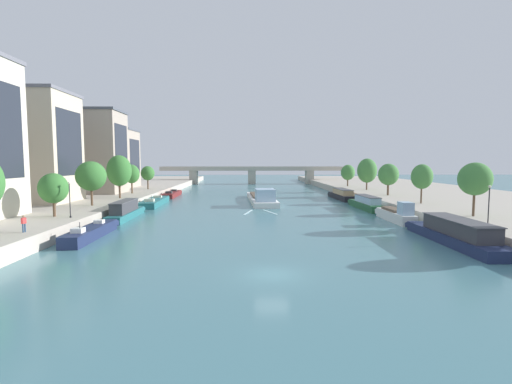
{
  "coord_description": "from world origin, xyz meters",
  "views": [
    {
      "loc": [
        -1.87,
        -26.99,
        8.47
      ],
      "look_at": [
        0.0,
        47.22,
        2.22
      ],
      "focal_mm": 25.96,
      "sensor_mm": 36.0,
      "label": 1
    }
  ],
  "objects_px": {
    "moored_boat_left_end": "(172,194)",
    "moored_boat_right_downstream": "(342,195)",
    "tree_right_far": "(475,179)",
    "bridge_far": "(252,173)",
    "moored_boat_left_downstream": "(155,202)",
    "tree_left_distant": "(119,171)",
    "moored_boat_right_lone": "(396,214)",
    "lamppost_right_bank": "(489,204)",
    "moored_boat_left_second": "(126,211)",
    "tree_left_end_of_row": "(91,176)",
    "tree_right_end_of_row": "(367,171)",
    "barge_midriver": "(262,198)",
    "person_on_quay": "(24,223)",
    "tree_left_far": "(132,174)",
    "moored_boat_left_upstream": "(92,232)",
    "tree_right_third": "(422,177)",
    "tree_left_by_lamp": "(53,188)",
    "tree_right_second": "(388,175)",
    "moored_boat_right_gap_after": "(366,203)",
    "tree_right_by_lamp": "(348,172)",
    "moored_boat_right_far": "(455,233)",
    "tree_left_midway": "(148,173)",
    "lamppost_left_bank": "(70,198)"
  },
  "relations": [
    {
      "from": "person_on_quay",
      "to": "bridge_far",
      "type": "bearing_deg",
      "value": 77.07
    },
    {
      "from": "tree_left_distant",
      "to": "tree_right_third",
      "type": "xyz_separation_m",
      "value": [
        51.34,
        -9.73,
        -0.72
      ]
    },
    {
      "from": "moored_boat_right_gap_after",
      "to": "tree_left_end_of_row",
      "type": "distance_m",
      "value": 45.65
    },
    {
      "from": "moored_boat_right_far",
      "to": "moored_boat_right_downstream",
      "type": "bearing_deg",
      "value": 90.31
    },
    {
      "from": "tree_left_distant",
      "to": "tree_right_second",
      "type": "xyz_separation_m",
      "value": [
        51.38,
        4.37,
        -0.91
      ]
    },
    {
      "from": "tree_right_end_of_row",
      "to": "tree_left_distant",
      "type": "bearing_deg",
      "value": -160.45
    },
    {
      "from": "tree_left_end_of_row",
      "to": "tree_left_distant",
      "type": "distance_m",
      "value": 11.38
    },
    {
      "from": "moored_boat_left_upstream",
      "to": "moored_boat_left_downstream",
      "type": "bearing_deg",
      "value": 91.32
    },
    {
      "from": "moored_boat_left_second",
      "to": "bridge_far",
      "type": "distance_m",
      "value": 84.14
    },
    {
      "from": "moored_boat_left_second",
      "to": "tree_left_midway",
      "type": "relative_size",
      "value": 2.45
    },
    {
      "from": "moored_boat_left_end",
      "to": "moored_boat_right_lone",
      "type": "bearing_deg",
      "value": -43.94
    },
    {
      "from": "moored_boat_left_downstream",
      "to": "tree_right_far",
      "type": "distance_m",
      "value": 53.55
    },
    {
      "from": "moored_boat_left_second",
      "to": "moored_boat_left_end",
      "type": "relative_size",
      "value": 0.97
    },
    {
      "from": "tree_left_end_of_row",
      "to": "tree_right_by_lamp",
      "type": "height_order",
      "value": "tree_left_end_of_row"
    },
    {
      "from": "moored_boat_left_downstream",
      "to": "tree_right_third",
      "type": "xyz_separation_m",
      "value": [
        45.91,
        -13.21,
        5.38
      ]
    },
    {
      "from": "tree_left_distant",
      "to": "moored_boat_left_end",
      "type": "bearing_deg",
      "value": 74.97
    },
    {
      "from": "moored_boat_right_lone",
      "to": "tree_right_end_of_row",
      "type": "bearing_deg",
      "value": 78.25
    },
    {
      "from": "moored_boat_right_lone",
      "to": "lamppost_right_bank",
      "type": "xyz_separation_m",
      "value": [
        4.17,
        -13.45,
        3.07
      ]
    },
    {
      "from": "moored_boat_left_downstream",
      "to": "tree_left_far",
      "type": "distance_m",
      "value": 10.43
    },
    {
      "from": "moored_boat_right_gap_after",
      "to": "tree_right_second",
      "type": "xyz_separation_m",
      "value": [
        7.03,
        8.26,
        4.77
      ]
    },
    {
      "from": "moored_boat_left_upstream",
      "to": "moored_boat_right_downstream",
      "type": "height_order",
      "value": "moored_boat_right_downstream"
    },
    {
      "from": "moored_boat_left_downstream",
      "to": "lamppost_right_bank",
      "type": "height_order",
      "value": "lamppost_right_bank"
    },
    {
      "from": "lamppost_right_bank",
      "to": "person_on_quay",
      "type": "distance_m",
      "value": 46.52
    },
    {
      "from": "tree_right_second",
      "to": "tree_right_end_of_row",
      "type": "height_order",
      "value": "tree_right_end_of_row"
    },
    {
      "from": "tree_left_midway",
      "to": "person_on_quay",
      "type": "relative_size",
      "value": 3.42
    },
    {
      "from": "moored_boat_right_downstream",
      "to": "person_on_quay",
      "type": "distance_m",
      "value": 62.2
    },
    {
      "from": "tree_right_far",
      "to": "bridge_far",
      "type": "distance_m",
      "value": 95.36
    },
    {
      "from": "moored_boat_right_downstream",
      "to": "tree_left_far",
      "type": "height_order",
      "value": "tree_left_far"
    },
    {
      "from": "barge_midriver",
      "to": "tree_left_far",
      "type": "distance_m",
      "value": 27.79
    },
    {
      "from": "moored_boat_left_end",
      "to": "moored_boat_right_downstream",
      "type": "height_order",
      "value": "moored_boat_right_downstream"
    },
    {
      "from": "moored_boat_left_end",
      "to": "moored_boat_right_lone",
      "type": "relative_size",
      "value": 1.32
    },
    {
      "from": "tree_right_end_of_row",
      "to": "moored_boat_left_downstream",
      "type": "bearing_deg",
      "value": -162.18
    },
    {
      "from": "barge_midriver",
      "to": "tree_left_far",
      "type": "xyz_separation_m",
      "value": [
        -27.23,
        2.76,
        4.8
      ]
    },
    {
      "from": "moored_boat_right_gap_after",
      "to": "tree_right_by_lamp",
      "type": "height_order",
      "value": "tree_right_by_lamp"
    },
    {
      "from": "moored_boat_left_downstream",
      "to": "bridge_far",
      "type": "xyz_separation_m",
      "value": [
        19.73,
        64.63,
        3.58
      ]
    },
    {
      "from": "moored_boat_left_second",
      "to": "tree_left_end_of_row",
      "type": "height_order",
      "value": "tree_left_end_of_row"
    },
    {
      "from": "tree_left_end_of_row",
      "to": "tree_right_end_of_row",
      "type": "distance_m",
      "value": 59.95
    },
    {
      "from": "moored_boat_right_downstream",
      "to": "tree_right_far",
      "type": "height_order",
      "value": "tree_right_far"
    },
    {
      "from": "moored_boat_left_downstream",
      "to": "tree_left_distant",
      "type": "bearing_deg",
      "value": -147.34
    },
    {
      "from": "moored_boat_right_lone",
      "to": "bridge_far",
      "type": "height_order",
      "value": "bridge_far"
    },
    {
      "from": "moored_boat_right_downstream",
      "to": "tree_left_by_lamp",
      "type": "distance_m",
      "value": 57.13
    },
    {
      "from": "moored_boat_right_gap_after",
      "to": "tree_left_end_of_row",
      "type": "relative_size",
      "value": 1.96
    },
    {
      "from": "moored_boat_left_second",
      "to": "tree_left_end_of_row",
      "type": "bearing_deg",
      "value": 158.79
    },
    {
      "from": "barge_midriver",
      "to": "moored_boat_left_end",
      "type": "relative_size",
      "value": 1.79
    },
    {
      "from": "tree_right_third",
      "to": "lamppost_left_bank",
      "type": "bearing_deg",
      "value": -164.31
    },
    {
      "from": "moored_boat_left_upstream",
      "to": "person_on_quay",
      "type": "bearing_deg",
      "value": -127.7
    },
    {
      "from": "tree_right_third",
      "to": "bridge_far",
      "type": "relative_size",
      "value": 0.09
    },
    {
      "from": "tree_right_third",
      "to": "tree_right_by_lamp",
      "type": "relative_size",
      "value": 1.09
    },
    {
      "from": "tree_left_by_lamp",
      "to": "tree_right_second",
      "type": "distance_m",
      "value": 58.3
    },
    {
      "from": "moored_boat_right_far",
      "to": "tree_right_far",
      "type": "relative_size",
      "value": 2.46
    }
  ]
}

